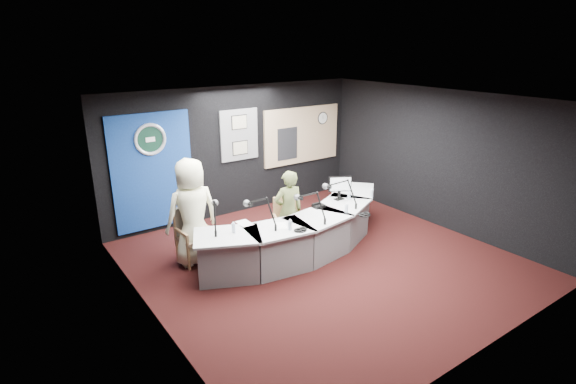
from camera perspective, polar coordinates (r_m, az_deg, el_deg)
ground at (r=8.02m, az=4.53°, el=-8.70°), size 6.00×6.00×0.00m
ceiling at (r=7.18m, az=5.11°, el=11.55°), size 6.00×6.00×0.02m
wall_back at (r=9.88m, az=-6.48°, el=5.21°), size 6.00×0.02×2.80m
wall_front at (r=5.70m, az=24.69°, el=-6.79°), size 6.00×0.02×2.80m
wall_left at (r=6.11m, az=-17.39°, el=-4.19°), size 0.02×6.00×2.80m
wall_right at (r=9.63m, az=18.65°, el=3.99°), size 0.02×6.00×2.80m
broadcast_desk at (r=8.22m, az=1.87°, el=-5.06°), size 4.50×1.90×0.75m
backdrop_panel at (r=9.15m, az=-16.79°, el=2.47°), size 1.60×0.05×2.30m
agency_seal at (r=8.97m, az=-17.10°, el=6.40°), size 0.63×0.07×0.63m
seal_center at (r=8.97m, az=-17.11°, el=6.40°), size 0.48×0.01×0.48m
pinboard at (r=9.80m, az=-6.21°, el=7.21°), size 0.90×0.04×1.10m
framed_photo_upper at (r=9.72m, az=-6.18°, el=8.80°), size 0.34×0.02×0.27m
framed_photo_lower at (r=9.83m, az=-6.07°, el=5.58°), size 0.34×0.02×0.27m
booth_window_frame at (r=10.75m, az=1.79°, el=7.25°), size 2.12×0.06×1.32m
booth_glow at (r=10.74m, az=1.82°, el=7.24°), size 2.00×0.02×1.20m
equipment_rack at (r=10.50m, az=-0.09°, el=6.14°), size 0.55×0.02×0.75m
wall_clock at (r=11.03m, az=4.43°, el=9.35°), size 0.28×0.01×0.28m
armchair_left at (r=7.94m, az=-11.84°, el=-5.84°), size 0.54×0.54×0.88m
armchair_right at (r=8.24m, az=0.05°, el=-4.55°), size 0.63×0.63×0.86m
draped_jacket at (r=8.08m, az=-12.62°, el=-4.07°), size 0.51×0.15×0.70m
person_man at (r=7.75m, az=-12.07°, el=-2.53°), size 0.91×0.59×1.87m
person_woman at (r=8.12m, az=0.05°, el=-2.43°), size 0.61×0.47×1.51m
computer_monitor at (r=8.68m, az=6.57°, el=1.04°), size 0.41×0.25×0.31m
desk_phone at (r=8.33m, az=3.91°, el=-1.78°), size 0.22×0.18×0.05m
headphones_near at (r=8.05m, az=9.66°, el=-2.81°), size 0.24×0.24×0.04m
headphones_far at (r=7.32m, az=1.60°, el=-4.79°), size 0.22×0.22×0.04m
paper_stack at (r=7.65m, az=-5.56°, el=-3.95°), size 0.21×0.30×0.00m
notepad at (r=7.51m, az=-0.98°, el=-4.27°), size 0.33×0.36×0.00m
boom_mic_a at (r=7.37m, az=-9.26°, el=-2.50°), size 0.40×0.67×0.60m
boom_mic_b at (r=7.39m, az=-3.48°, el=-2.22°), size 0.31×0.71×0.60m
boom_mic_c at (r=7.66m, az=2.90°, el=-1.45°), size 0.26×0.72×0.60m
boom_mic_d at (r=8.34m, az=6.71°, el=0.15°), size 0.40×0.67×0.60m
water_bottles at (r=7.92m, az=3.41°, el=-2.39°), size 3.11×0.59×0.18m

